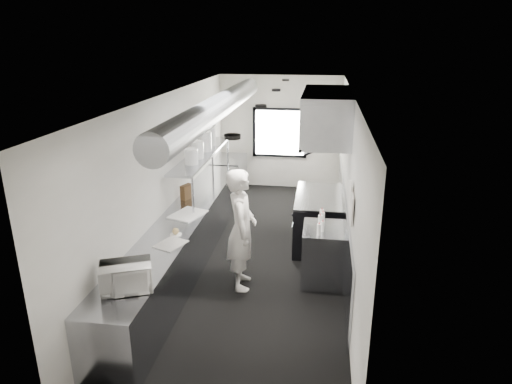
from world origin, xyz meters
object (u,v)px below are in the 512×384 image
(bottle_station, at_px, (323,255))
(far_work_table, at_px, (229,176))
(squeeze_bottle_e, at_px, (322,215))
(squeeze_bottle_a, at_px, (319,230))
(cutting_board, at_px, (188,214))
(pass_shelf, at_px, (202,155))
(squeeze_bottle_d, at_px, (323,218))
(plate_stack_c, at_px, (205,141))
(small_plate, at_px, (176,235))
(line_cook, at_px, (242,229))
(plate_stack_d, at_px, (210,135))
(deli_tub_b, at_px, (120,275))
(deli_tub_a, at_px, (119,278))
(microwave, at_px, (126,277))
(range, at_px, (318,219))
(prep_counter, at_px, (184,240))
(knife_block, at_px, (187,192))
(squeeze_bottle_c, at_px, (320,221))
(squeeze_bottle_b, at_px, (323,227))
(plate_stack_a, at_px, (191,156))
(plate_stack_b, at_px, (197,150))

(bottle_station, bearing_deg, far_work_table, 120.53)
(squeeze_bottle_e, bearing_deg, bottle_station, -78.90)
(far_work_table, height_order, squeeze_bottle_a, squeeze_bottle_a)
(cutting_board, bearing_deg, pass_shelf, 94.42)
(squeeze_bottle_d, bearing_deg, squeeze_bottle_a, -96.42)
(far_work_table, distance_m, plate_stack_c, 2.40)
(small_plate, relative_size, squeeze_bottle_a, 0.96)
(bottle_station, bearing_deg, plate_stack_c, 141.02)
(line_cook, relative_size, small_plate, 10.80)
(bottle_station, xyz_separation_m, plate_stack_c, (-2.33, 1.89, 1.31))
(cutting_board, bearing_deg, plate_stack_d, 93.64)
(far_work_table, bearing_deg, small_plate, -88.33)
(pass_shelf, xyz_separation_m, deli_tub_b, (-0.09, -3.61, -0.58))
(deli_tub_a, relative_size, squeeze_bottle_e, 0.69)
(squeeze_bottle_a, bearing_deg, squeeze_bottle_d, 83.58)
(microwave, xyz_separation_m, squeeze_bottle_e, (2.20, 2.40, -0.06))
(range, height_order, deli_tub_a, deli_tub_a)
(squeeze_bottle_e, bearing_deg, deli_tub_a, -136.35)
(prep_counter, height_order, plate_stack_c, plate_stack_c)
(range, distance_m, small_plate, 2.89)
(range, xyz_separation_m, squeeze_bottle_a, (0.02, -1.68, 0.52))
(squeeze_bottle_a, height_order, squeeze_bottle_e, squeeze_bottle_e)
(far_work_table, distance_m, line_cook, 4.38)
(small_plate, xyz_separation_m, knife_block, (-0.29, 1.57, 0.12))
(range, bearing_deg, microwave, -121.37)
(bottle_station, relative_size, deli_tub_a, 6.61)
(bottle_station, relative_size, squeeze_bottle_e, 4.59)
(range, bearing_deg, deli_tub_b, -125.05)
(cutting_board, xyz_separation_m, squeeze_bottle_c, (2.15, -0.21, 0.09))
(squeeze_bottle_e, bearing_deg, plate_stack_d, 137.57)
(range, height_order, line_cook, line_cook)
(knife_block, relative_size, squeeze_bottle_b, 1.61)
(plate_stack_a, distance_m, plate_stack_c, 0.97)
(range, relative_size, plate_stack_a, 5.86)
(bottle_station, height_order, plate_stack_a, plate_stack_a)
(far_work_table, distance_m, squeeze_bottle_d, 4.38)
(knife_block, bearing_deg, far_work_table, 109.57)
(squeeze_bottle_a, bearing_deg, plate_stack_b, 144.39)
(far_work_table, height_order, plate_stack_d, plate_stack_d)
(cutting_board, height_order, plate_stack_a, plate_stack_a)
(cutting_board, bearing_deg, microwave, -90.74)
(line_cook, distance_m, cutting_board, 1.13)
(bottle_station, xyz_separation_m, small_plate, (-2.17, -0.58, 0.46))
(pass_shelf, distance_m, far_work_table, 2.45)
(line_cook, bearing_deg, range, -41.71)
(cutting_board, height_order, plate_stack_b, plate_stack_b)
(prep_counter, height_order, pass_shelf, pass_shelf)
(line_cook, bearing_deg, prep_counter, 55.58)
(prep_counter, relative_size, squeeze_bottle_d, 32.76)
(microwave, height_order, small_plate, microwave)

